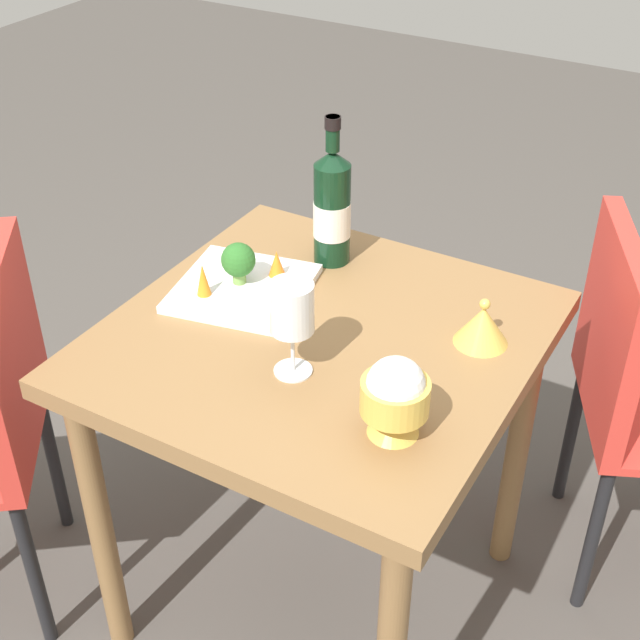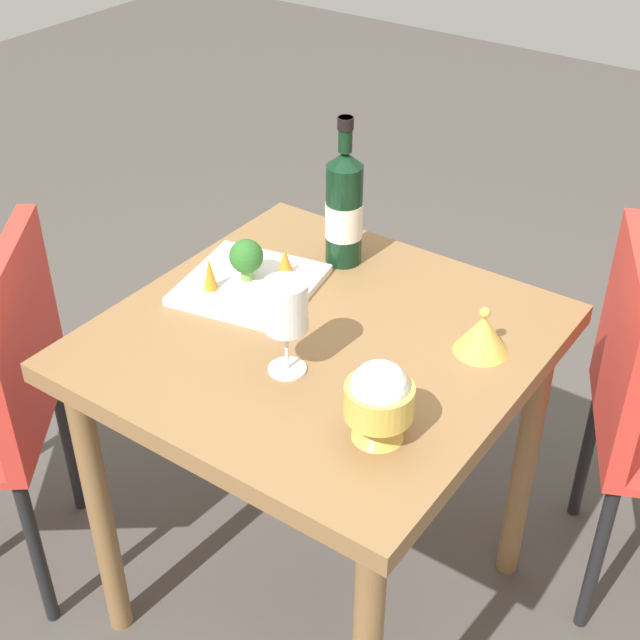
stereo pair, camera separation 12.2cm
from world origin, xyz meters
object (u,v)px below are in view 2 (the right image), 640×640
(broccoli_floret, at_px, (246,257))
(carrot_garnish_right, at_px, (210,274))
(rice_bowl_lid, at_px, (482,333))
(carrot_garnish_left, at_px, (285,262))
(rice_bowl, at_px, (379,400))
(wine_bottle, at_px, (344,208))
(wine_glass, at_px, (286,309))
(serving_plate, at_px, (250,285))

(broccoli_floret, bearing_deg, carrot_garnish_right, -26.49)
(rice_bowl_lid, xyz_separation_m, carrot_garnish_left, (0.01, -0.43, 0.01))
(carrot_garnish_left, bearing_deg, rice_bowl, 54.06)
(carrot_garnish_right, bearing_deg, broccoli_floret, 153.51)
(wine_bottle, relative_size, wine_glass, 1.76)
(wine_bottle, xyz_separation_m, rice_bowl, (0.42, 0.35, -0.05))
(carrot_garnish_left, bearing_deg, wine_bottle, 158.34)
(wine_glass, bearing_deg, rice_bowl, 75.91)
(wine_bottle, height_order, broccoli_floret, wine_bottle)
(rice_bowl_lid, height_order, serving_plate, rice_bowl_lid)
(wine_glass, height_order, serving_plate, wine_glass)
(serving_plate, distance_m, carrot_garnish_right, 0.09)
(rice_bowl, distance_m, broccoli_floret, 0.51)
(carrot_garnish_right, bearing_deg, carrot_garnish_left, 146.82)
(carrot_garnish_left, relative_size, carrot_garnish_right, 0.81)
(broccoli_floret, bearing_deg, rice_bowl, 62.90)
(serving_plate, bearing_deg, carrot_garnish_right, -34.70)
(wine_glass, height_order, carrot_garnish_left, wine_glass)
(wine_bottle, xyz_separation_m, carrot_garnish_right, (0.26, -0.14, -0.07))
(wine_bottle, xyz_separation_m, wine_glass, (0.37, 0.13, 0.01))
(broccoli_floret, xyz_separation_m, carrot_garnish_left, (-0.06, 0.05, -0.02))
(wine_bottle, distance_m, rice_bowl, 0.55)
(wine_glass, distance_m, broccoli_floret, 0.30)
(wine_bottle, height_order, wine_glass, wine_bottle)
(wine_bottle, bearing_deg, wine_glass, 19.28)
(rice_bowl_lid, bearing_deg, rice_bowl, -5.84)
(broccoli_floret, relative_size, carrot_garnish_right, 1.27)
(wine_bottle, height_order, carrot_garnish_right, wine_bottle)
(wine_bottle, bearing_deg, broccoli_floret, -28.13)
(wine_glass, xyz_separation_m, carrot_garnish_left, (-0.23, -0.18, -0.09))
(rice_bowl, relative_size, rice_bowl_lid, 1.42)
(broccoli_floret, bearing_deg, carrot_garnish_left, 140.09)
(wine_bottle, xyz_separation_m, rice_bowl_lid, (0.12, 0.38, -0.09))
(serving_plate, bearing_deg, wine_glass, 52.33)
(wine_glass, xyz_separation_m, rice_bowl_lid, (-0.24, 0.25, -0.09))
(rice_bowl_lid, bearing_deg, serving_plate, -80.97)
(wine_bottle, distance_m, broccoli_floret, 0.22)
(wine_bottle, relative_size, broccoli_floret, 3.68)
(rice_bowl, height_order, serving_plate, rice_bowl)
(rice_bowl, bearing_deg, carrot_garnish_left, -125.94)
(broccoli_floret, bearing_deg, rice_bowl_lid, 98.24)
(wine_glass, height_order, rice_bowl, wine_glass)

